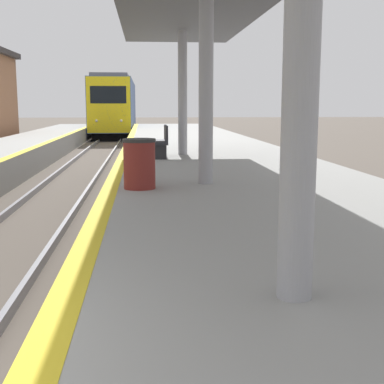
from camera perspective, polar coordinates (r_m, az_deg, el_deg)
The scene contains 3 objects.
train at distance 43.99m, azimuth -8.15°, elevation 9.04°, with size 2.89×17.75×4.47m.
trash_bin at distance 9.71m, azimuth -5.63°, elevation 3.03°, with size 0.60×0.60×0.90m.
bench at distance 15.50m, azimuth -3.25°, elevation 5.50°, with size 0.44×1.50×0.92m.
Camera 1 is at (2.29, -2.93, 2.41)m, focal length 50.00 mm.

